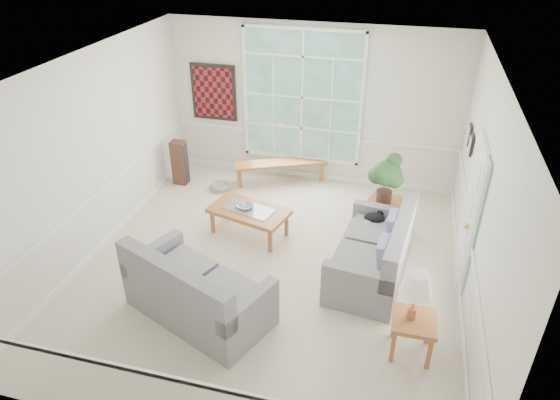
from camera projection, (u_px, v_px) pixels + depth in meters
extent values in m
cube|color=beige|center=(270.00, 266.00, 7.54)|extent=(5.50, 6.00, 0.01)
cube|color=white|center=(268.00, 68.00, 6.03)|extent=(5.50, 6.00, 0.02)
cube|color=silver|center=(313.00, 105.00, 9.29)|extent=(5.50, 0.02, 3.00)
cube|color=silver|center=(174.00, 335.00, 4.28)|extent=(5.50, 0.02, 3.00)
cube|color=silver|center=(91.00, 156.00, 7.39)|extent=(0.02, 6.00, 3.00)
cube|color=silver|center=(482.00, 204.00, 6.18)|extent=(0.02, 6.00, 3.00)
cube|color=white|center=(302.00, 97.00, 9.22)|extent=(2.30, 0.08, 2.40)
cube|color=white|center=(469.00, 210.00, 6.92)|extent=(0.08, 0.90, 2.10)
cube|color=white|center=(474.00, 228.00, 6.34)|extent=(0.08, 0.26, 1.90)
cube|color=#5C0F15|center=(214.00, 92.00, 9.62)|extent=(0.90, 0.06, 1.10)
cube|color=black|center=(470.00, 144.00, 7.63)|extent=(0.04, 0.26, 0.32)
cube|color=black|center=(469.00, 134.00, 7.96)|extent=(0.04, 0.26, 0.32)
cube|color=gray|center=(372.00, 247.00, 7.11)|extent=(1.16, 1.94, 1.00)
cube|color=gray|center=(198.00, 283.00, 6.40)|extent=(2.12, 1.63, 1.02)
cube|color=#9B5C2C|center=(249.00, 222.00, 8.16)|extent=(1.40, 0.99, 0.47)
imported|color=#9A9A9F|center=(245.00, 206.00, 8.05)|extent=(0.42, 0.42, 0.08)
cube|color=#9B5C2C|center=(280.00, 172.00, 9.77)|extent=(1.78, 1.07, 0.42)
cube|color=#9B5C2C|center=(384.00, 215.00, 8.28)|extent=(0.67, 0.67, 0.55)
cube|color=#9B5C2C|center=(412.00, 335.00, 5.95)|extent=(0.52, 0.52, 0.53)
cylinder|color=gray|center=(220.00, 187.00, 9.56)|extent=(0.50, 0.50, 0.11)
cube|color=#44291E|center=(180.00, 163.00, 9.60)|extent=(0.28, 0.22, 0.88)
ellipsoid|color=black|center=(375.00, 218.00, 7.62)|extent=(0.39, 0.36, 0.15)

